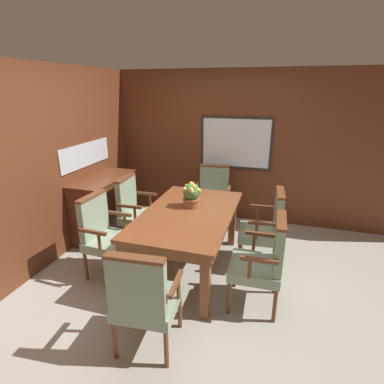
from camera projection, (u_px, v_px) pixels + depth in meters
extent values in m
plane|color=#A39E93|center=(186.00, 277.00, 3.62)|extent=(14.00, 14.00, 0.00)
cube|color=#5B2D19|center=(222.00, 147.00, 4.97)|extent=(7.20, 0.06, 2.45)
cube|color=white|center=(236.00, 143.00, 4.84)|extent=(1.08, 0.01, 0.77)
cube|color=#282623|center=(237.00, 118.00, 4.70)|extent=(1.15, 0.02, 0.04)
cube|color=#282623|center=(235.00, 167.00, 4.97)|extent=(1.15, 0.02, 0.03)
cube|color=#282623|center=(202.00, 141.00, 4.99)|extent=(0.04, 0.02, 0.77)
cube|color=#282623|center=(271.00, 145.00, 4.69)|extent=(0.03, 0.02, 0.77)
cube|color=#5B2D19|center=(47.00, 168.00, 3.71)|extent=(0.06, 7.20, 2.45)
cube|color=#B2BCC1|center=(86.00, 155.00, 4.35)|extent=(0.01, 1.12, 0.34)
cube|color=brown|center=(128.00, 272.00, 3.09)|extent=(0.09, 0.09, 0.72)
cube|color=brown|center=(205.00, 286.00, 2.87)|extent=(0.09, 0.09, 0.72)
cube|color=brown|center=(178.00, 214.00, 4.49)|extent=(0.09, 0.09, 0.72)
cube|color=brown|center=(232.00, 221.00, 4.26)|extent=(0.09, 0.09, 0.72)
cube|color=brown|center=(188.00, 219.00, 3.57)|extent=(0.97, 1.69, 0.09)
cube|color=brown|center=(188.00, 214.00, 3.55)|extent=(1.03, 1.75, 0.04)
cylinder|color=brown|center=(119.00, 274.00, 3.36)|extent=(0.04, 0.04, 0.37)
cylinder|color=brown|center=(138.00, 254.00, 3.76)|extent=(0.04, 0.04, 0.37)
cylinder|color=brown|center=(86.00, 266.00, 3.50)|extent=(0.04, 0.04, 0.37)
cylinder|color=brown|center=(108.00, 248.00, 3.90)|extent=(0.04, 0.04, 0.37)
cube|color=gray|center=(111.00, 242.00, 3.55)|extent=(0.52, 0.53, 0.11)
cube|color=gray|center=(94.00, 217.00, 3.52)|extent=(0.10, 0.47, 0.49)
cube|color=brown|center=(91.00, 196.00, 3.43)|extent=(0.11, 0.47, 0.03)
cylinder|color=brown|center=(99.00, 241.00, 3.25)|extent=(0.04, 0.04, 0.20)
cube|color=brown|center=(92.00, 232.00, 3.24)|extent=(0.35, 0.05, 0.04)
cylinder|color=brown|center=(125.00, 222.00, 3.72)|extent=(0.04, 0.04, 0.20)
cube|color=brown|center=(119.00, 214.00, 3.71)|extent=(0.35, 0.05, 0.04)
cylinder|color=brown|center=(195.00, 221.00, 4.68)|extent=(0.04, 0.04, 0.37)
cylinder|color=brown|center=(224.00, 224.00, 4.58)|extent=(0.04, 0.04, 0.37)
cylinder|color=brown|center=(201.00, 210.00, 5.08)|extent=(0.04, 0.04, 0.37)
cylinder|color=brown|center=(227.00, 213.00, 4.99)|extent=(0.04, 0.04, 0.37)
cube|color=gray|center=(212.00, 203.00, 4.75)|extent=(0.54, 0.54, 0.11)
cube|color=gray|center=(214.00, 181.00, 4.85)|extent=(0.47, 0.11, 0.49)
cube|color=brown|center=(215.00, 166.00, 4.76)|extent=(0.47, 0.12, 0.03)
cylinder|color=brown|center=(195.00, 193.00, 4.72)|extent=(0.04, 0.04, 0.20)
cube|color=brown|center=(196.00, 186.00, 4.76)|extent=(0.06, 0.35, 0.04)
cylinder|color=brown|center=(228.00, 196.00, 4.61)|extent=(0.04, 0.04, 0.20)
cube|color=brown|center=(229.00, 188.00, 4.65)|extent=(0.06, 0.35, 0.04)
cylinder|color=brown|center=(180.00, 311.00, 2.80)|extent=(0.04, 0.04, 0.37)
cylinder|color=brown|center=(135.00, 304.00, 2.89)|extent=(0.04, 0.04, 0.37)
cylinder|color=brown|center=(166.00, 349.00, 2.39)|extent=(0.04, 0.04, 0.37)
cylinder|color=brown|center=(115.00, 340.00, 2.48)|extent=(0.04, 0.04, 0.37)
cube|color=gray|center=(148.00, 302.00, 2.56)|extent=(0.55, 0.54, 0.11)
cube|color=gray|center=(136.00, 288.00, 2.27)|extent=(0.47, 0.12, 0.49)
cube|color=brown|center=(134.00, 258.00, 2.18)|extent=(0.47, 0.13, 0.03)
cylinder|color=brown|center=(178.00, 288.00, 2.49)|extent=(0.04, 0.04, 0.20)
cube|color=brown|center=(176.00, 283.00, 2.39)|extent=(0.06, 0.35, 0.04)
cylinder|color=brown|center=(120.00, 280.00, 2.60)|extent=(0.04, 0.04, 0.20)
cube|color=brown|center=(115.00, 275.00, 2.50)|extent=(0.06, 0.35, 0.04)
cylinder|color=brown|center=(235.00, 272.00, 3.38)|extent=(0.04, 0.04, 0.37)
cylinder|color=brown|center=(229.00, 298.00, 2.98)|extent=(0.04, 0.04, 0.37)
cylinder|color=brown|center=(275.00, 279.00, 3.27)|extent=(0.04, 0.04, 0.37)
cylinder|color=brown|center=(275.00, 306.00, 2.87)|extent=(0.04, 0.04, 0.37)
cube|color=gray|center=(255.00, 268.00, 3.05)|extent=(0.52, 0.52, 0.11)
cube|color=gray|center=(279.00, 245.00, 2.89)|extent=(0.09, 0.47, 0.49)
cube|color=brown|center=(282.00, 220.00, 2.81)|extent=(0.10, 0.47, 0.03)
cylinder|color=brown|center=(254.00, 242.00, 3.24)|extent=(0.04, 0.04, 0.20)
cube|color=brown|center=(262.00, 234.00, 3.19)|extent=(0.35, 0.05, 0.04)
cylinder|color=brown|center=(250.00, 268.00, 2.76)|extent=(0.04, 0.04, 0.20)
cube|color=brown|center=(259.00, 260.00, 2.71)|extent=(0.35, 0.05, 0.04)
cylinder|color=brown|center=(242.00, 240.00, 4.11)|extent=(0.04, 0.04, 0.37)
cylinder|color=brown|center=(239.00, 257.00, 3.70)|extent=(0.04, 0.04, 0.37)
cylinder|color=brown|center=(275.00, 243.00, 4.02)|extent=(0.04, 0.04, 0.37)
cylinder|color=brown|center=(276.00, 261.00, 3.60)|extent=(0.04, 0.04, 0.37)
cube|color=gray|center=(259.00, 233.00, 3.78)|extent=(0.54, 0.54, 0.11)
cube|color=gray|center=(279.00, 213.00, 3.63)|extent=(0.11, 0.47, 0.49)
cube|color=brown|center=(281.00, 193.00, 3.55)|extent=(0.12, 0.47, 0.03)
cylinder|color=brown|center=(257.00, 213.00, 3.97)|extent=(0.04, 0.04, 0.20)
cube|color=brown|center=(264.00, 207.00, 3.93)|extent=(0.35, 0.06, 0.04)
cylinder|color=brown|center=(256.00, 231.00, 3.49)|extent=(0.04, 0.04, 0.20)
cube|color=brown|center=(264.00, 224.00, 3.44)|extent=(0.35, 0.06, 0.04)
cylinder|color=brown|center=(150.00, 241.00, 4.07)|extent=(0.04, 0.04, 0.37)
cylinder|color=brown|center=(162.00, 227.00, 4.48)|extent=(0.04, 0.04, 0.37)
cylinder|color=brown|center=(121.00, 237.00, 4.18)|extent=(0.04, 0.04, 0.37)
cylinder|color=brown|center=(135.00, 224.00, 4.59)|extent=(0.04, 0.04, 0.37)
cube|color=gray|center=(141.00, 217.00, 4.25)|extent=(0.51, 0.52, 0.11)
cube|color=gray|center=(126.00, 196.00, 4.21)|extent=(0.09, 0.47, 0.49)
cube|color=brown|center=(125.00, 178.00, 4.12)|extent=(0.10, 0.47, 0.03)
cylinder|color=brown|center=(135.00, 214.00, 3.95)|extent=(0.04, 0.04, 0.20)
cube|color=brown|center=(129.00, 206.00, 3.94)|extent=(0.35, 0.04, 0.04)
cylinder|color=brown|center=(151.00, 200.00, 4.43)|extent=(0.04, 0.04, 0.20)
cube|color=brown|center=(146.00, 194.00, 4.42)|extent=(0.35, 0.04, 0.04)
cylinder|color=#9E5638|center=(192.00, 202.00, 3.69)|extent=(0.20, 0.20, 0.11)
cylinder|color=#9E5638|center=(192.00, 199.00, 3.67)|extent=(0.22, 0.22, 0.02)
sphere|color=#427F3D|center=(192.00, 192.00, 3.64)|extent=(0.21, 0.21, 0.21)
sphere|color=#E1BC54|center=(199.00, 190.00, 3.60)|extent=(0.06, 0.06, 0.06)
sphere|color=gold|center=(187.00, 186.00, 3.68)|extent=(0.06, 0.06, 0.06)
sphere|color=#E5B55B|center=(192.00, 185.00, 3.69)|extent=(0.04, 0.04, 0.04)
sphere|color=gold|center=(192.00, 184.00, 3.67)|extent=(0.05, 0.05, 0.05)
sphere|color=#EEBE57|center=(192.00, 191.00, 3.54)|extent=(0.05, 0.05, 0.05)
sphere|color=gold|center=(191.00, 184.00, 3.64)|extent=(0.05, 0.05, 0.05)
sphere|color=#EAB44F|center=(191.00, 190.00, 3.55)|extent=(0.06, 0.06, 0.06)
sphere|color=gold|center=(194.00, 187.00, 3.57)|extent=(0.06, 0.06, 0.06)
sphere|color=#DABB59|center=(185.00, 189.00, 3.60)|extent=(0.06, 0.06, 0.06)
sphere|color=#F0C048|center=(195.00, 188.00, 3.71)|extent=(0.04, 0.04, 0.04)
cube|color=#512816|center=(106.00, 207.00, 4.55)|extent=(0.49, 1.09, 0.89)
cube|color=#5B2D19|center=(103.00, 178.00, 4.40)|extent=(0.51, 1.11, 0.02)
sphere|color=#4C422D|center=(119.00, 193.00, 4.39)|extent=(0.03, 0.03, 0.03)
sphere|color=#4C422D|center=(113.00, 221.00, 4.28)|extent=(0.03, 0.03, 0.03)
sphere|color=#4C422D|center=(129.00, 208.00, 4.73)|extent=(0.03, 0.03, 0.03)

